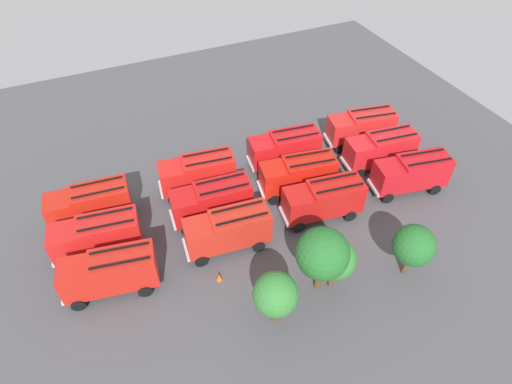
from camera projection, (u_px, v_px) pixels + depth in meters
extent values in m
plane|color=#4C4C51|center=(256.00, 203.00, 40.12)|extent=(64.67, 64.67, 0.00)
cube|color=red|center=(340.00, 130.00, 44.92)|extent=(2.63, 2.86, 2.60)
cube|color=#8C9EAD|center=(331.00, 129.00, 44.53)|extent=(0.47, 2.10, 1.46)
cube|color=red|center=(371.00, 124.00, 45.40)|extent=(5.18, 3.35, 2.90)
cube|color=black|center=(376.00, 116.00, 43.82)|extent=(4.27, 0.92, 0.12)
cube|color=black|center=(371.00, 108.00, 44.79)|extent=(4.27, 0.92, 0.12)
cube|color=silver|center=(328.00, 140.00, 45.52)|extent=(0.64, 2.37, 0.28)
cylinder|color=black|center=(340.00, 149.00, 45.13)|extent=(1.15, 0.55, 1.10)
cylinder|color=black|center=(332.00, 136.00, 46.81)|extent=(1.15, 0.55, 1.10)
cylinder|color=black|center=(382.00, 142.00, 45.94)|extent=(1.15, 0.55, 1.10)
cylinder|color=black|center=(373.00, 130.00, 47.62)|extent=(1.15, 0.55, 1.10)
cube|color=red|center=(262.00, 153.00, 42.19)|extent=(2.50, 2.76, 2.60)
cube|color=#8C9EAD|center=(251.00, 152.00, 41.76)|extent=(0.35, 2.12, 1.46)
cube|color=red|center=(295.00, 145.00, 42.81)|extent=(5.08, 3.09, 2.90)
cube|color=black|center=(298.00, 137.00, 41.24)|extent=(4.30, 0.67, 0.12)
cube|color=black|center=(293.00, 129.00, 42.19)|extent=(4.30, 0.67, 0.12)
cube|color=silver|center=(250.00, 164.00, 42.74)|extent=(0.50, 2.38, 0.28)
cylinder|color=black|center=(263.00, 172.00, 42.40)|extent=(1.14, 0.49, 1.10)
cylinder|color=black|center=(256.00, 158.00, 44.06)|extent=(1.14, 0.49, 1.10)
cylinder|color=black|center=(309.00, 163.00, 43.41)|extent=(1.14, 0.49, 1.10)
cylinder|color=black|center=(300.00, 149.00, 45.06)|extent=(1.14, 0.49, 1.10)
cube|color=red|center=(172.00, 178.00, 39.47)|extent=(2.49, 2.75, 2.60)
cube|color=#8C9EAD|center=(160.00, 178.00, 39.03)|extent=(0.34, 2.12, 1.46)
cube|color=red|center=(209.00, 170.00, 40.09)|extent=(5.07, 3.08, 2.90)
cube|color=black|center=(209.00, 162.00, 38.53)|extent=(4.30, 0.66, 0.12)
cube|color=black|center=(206.00, 152.00, 39.47)|extent=(4.30, 0.66, 0.12)
cube|color=silver|center=(161.00, 190.00, 40.02)|extent=(0.49, 2.38, 0.28)
cylinder|color=black|center=(174.00, 199.00, 39.68)|extent=(1.14, 0.48, 1.10)
cylinder|color=black|center=(170.00, 182.00, 41.33)|extent=(1.14, 0.48, 1.10)
cylinder|color=black|center=(225.00, 189.00, 40.70)|extent=(1.14, 0.48, 1.10)
cylinder|color=black|center=(219.00, 173.00, 42.35)|extent=(1.14, 0.48, 1.10)
cube|color=red|center=(60.00, 211.00, 36.47)|extent=(2.42, 2.69, 2.60)
cube|color=#8C9EAD|center=(46.00, 211.00, 36.01)|extent=(0.27, 2.12, 1.46)
cube|color=red|center=(102.00, 200.00, 37.18)|extent=(5.00, 2.92, 2.90)
cube|color=black|center=(98.00, 193.00, 35.62)|extent=(4.31, 0.51, 0.12)
cube|color=black|center=(97.00, 182.00, 36.55)|extent=(4.31, 0.51, 0.12)
cube|color=silver|center=(50.00, 223.00, 36.99)|extent=(0.41, 2.38, 0.28)
cylinder|color=black|center=(64.00, 233.00, 36.68)|extent=(1.13, 0.45, 1.10)
cylinder|color=black|center=(63.00, 214.00, 38.32)|extent=(1.13, 0.45, 1.10)
cylinder|color=black|center=(122.00, 220.00, 37.82)|extent=(1.13, 0.45, 1.10)
cylinder|color=black|center=(119.00, 201.00, 39.45)|extent=(1.13, 0.45, 1.10)
cube|color=red|center=(358.00, 153.00, 42.09)|extent=(2.49, 2.75, 2.60)
cube|color=#8C9EAD|center=(349.00, 153.00, 41.65)|extent=(0.34, 2.12, 1.46)
cube|color=red|center=(390.00, 146.00, 42.72)|extent=(5.07, 3.08, 2.90)
cube|color=black|center=(397.00, 137.00, 41.15)|extent=(4.30, 0.66, 0.12)
cube|color=black|center=(390.00, 129.00, 42.10)|extent=(4.30, 0.66, 0.12)
cube|color=silver|center=(346.00, 165.00, 42.64)|extent=(0.49, 2.38, 0.28)
cylinder|color=black|center=(359.00, 173.00, 42.30)|extent=(1.13, 0.48, 1.10)
cylinder|color=black|center=(349.00, 159.00, 43.95)|extent=(1.13, 0.48, 1.10)
cylinder|color=black|center=(403.00, 164.00, 43.32)|extent=(1.13, 0.48, 1.10)
cylinder|color=black|center=(391.00, 150.00, 44.97)|extent=(1.13, 0.48, 1.10)
cube|color=red|center=(273.00, 179.00, 39.42)|extent=(2.58, 2.83, 2.60)
cube|color=#8C9EAD|center=(262.00, 178.00, 39.01)|extent=(0.43, 2.11, 1.46)
cube|color=red|center=(309.00, 171.00, 39.94)|extent=(5.15, 3.26, 2.90)
cube|color=black|center=(313.00, 163.00, 38.37)|extent=(4.28, 0.83, 0.12)
cube|color=black|center=(308.00, 154.00, 39.33)|extent=(4.28, 0.83, 0.12)
cube|color=silver|center=(260.00, 190.00, 40.00)|extent=(0.59, 2.38, 0.28)
cylinder|color=black|center=(274.00, 200.00, 39.63)|extent=(1.14, 0.53, 1.10)
cylinder|color=black|center=(267.00, 183.00, 41.30)|extent=(1.14, 0.53, 1.10)
cylinder|color=black|center=(323.00, 191.00, 40.51)|extent=(1.14, 0.53, 1.10)
cylinder|color=black|center=(315.00, 174.00, 42.18)|extent=(1.14, 0.53, 1.10)
cube|color=red|center=(185.00, 207.00, 36.75)|extent=(2.40, 2.68, 2.60)
cube|color=#8C9EAD|center=(172.00, 208.00, 36.29)|extent=(0.26, 2.12, 1.46)
cube|color=red|center=(223.00, 197.00, 37.47)|extent=(5.00, 2.90, 2.90)
cube|color=black|center=(225.00, 189.00, 35.91)|extent=(4.31, 0.49, 0.12)
cube|color=black|center=(220.00, 179.00, 36.84)|extent=(4.31, 0.49, 0.12)
cube|color=silver|center=(173.00, 220.00, 37.27)|extent=(0.40, 2.38, 0.28)
cylinder|color=black|center=(187.00, 230.00, 36.97)|extent=(1.13, 0.44, 1.10)
cylinder|color=black|center=(182.00, 211.00, 38.60)|extent=(1.13, 0.44, 1.10)
cylinder|color=black|center=(241.00, 216.00, 38.12)|extent=(1.13, 0.44, 1.10)
cylinder|color=black|center=(233.00, 198.00, 39.75)|extent=(1.13, 0.44, 1.10)
cube|color=red|center=(65.00, 243.00, 33.93)|extent=(2.52, 2.77, 2.60)
cube|color=#8C9EAD|center=(50.00, 243.00, 33.51)|extent=(0.37, 2.12, 1.46)
cube|color=red|center=(110.00, 232.00, 34.53)|extent=(5.09, 3.13, 2.90)
cube|color=black|center=(105.00, 226.00, 32.97)|extent=(4.30, 0.70, 0.12)
cube|color=black|center=(105.00, 213.00, 33.91)|extent=(4.30, 0.70, 0.12)
cube|color=silver|center=(54.00, 255.00, 34.49)|extent=(0.52, 2.38, 0.28)
cylinder|color=black|center=(68.00, 267.00, 34.14)|extent=(1.14, 0.50, 1.10)
cylinder|color=black|center=(69.00, 244.00, 35.80)|extent=(1.14, 0.50, 1.10)
cylinder|color=black|center=(130.00, 253.00, 35.13)|extent=(1.14, 0.50, 1.10)
cylinder|color=black|center=(128.00, 232.00, 36.78)|extent=(1.14, 0.50, 1.10)
cube|color=red|center=(387.00, 177.00, 39.59)|extent=(2.62, 2.86, 2.60)
cube|color=#8C9EAD|center=(378.00, 176.00, 39.20)|extent=(0.47, 2.10, 1.46)
cube|color=red|center=(422.00, 170.00, 40.07)|extent=(5.18, 3.34, 2.90)
cube|color=black|center=(430.00, 162.00, 38.50)|extent=(4.27, 0.91, 0.12)
cube|color=black|center=(423.00, 153.00, 39.46)|extent=(4.27, 0.91, 0.12)
cube|color=silver|center=(373.00, 188.00, 40.19)|extent=(0.63, 2.37, 0.28)
cylinder|color=black|center=(388.00, 198.00, 39.80)|extent=(1.15, 0.55, 1.10)
cylinder|color=black|center=(377.00, 181.00, 41.47)|extent=(1.15, 0.55, 1.10)
cylinder|color=black|center=(435.00, 190.00, 40.61)|extent=(1.15, 0.55, 1.10)
cylinder|color=black|center=(422.00, 173.00, 42.29)|extent=(1.15, 0.55, 1.10)
cube|color=red|center=(297.00, 205.00, 36.97)|extent=(2.52, 2.78, 2.60)
cube|color=#8C9EAD|center=(286.00, 205.00, 36.54)|extent=(0.37, 2.12, 1.46)
cube|color=red|center=(335.00, 196.00, 37.56)|extent=(5.10, 3.13, 2.90)
cube|color=black|center=(340.00, 188.00, 36.00)|extent=(4.30, 0.71, 0.12)
cube|color=black|center=(334.00, 178.00, 36.95)|extent=(4.30, 0.71, 0.12)
cube|color=silver|center=(284.00, 217.00, 37.53)|extent=(0.52, 2.38, 0.28)
cylinder|color=black|center=(299.00, 227.00, 37.18)|extent=(1.14, 0.50, 1.10)
cylinder|color=black|center=(290.00, 208.00, 38.83)|extent=(1.14, 0.50, 1.10)
cylinder|color=black|center=(350.00, 216.00, 38.16)|extent=(1.14, 0.50, 1.10)
cylinder|color=black|center=(339.00, 198.00, 39.81)|extent=(1.14, 0.50, 1.10)
cube|color=red|center=(199.00, 237.00, 34.35)|extent=(2.44, 2.71, 2.60)
cube|color=#8C9EAD|center=(186.00, 238.00, 33.89)|extent=(0.29, 2.12, 1.46)
cube|color=red|center=(240.00, 226.00, 35.03)|extent=(5.02, 2.96, 2.90)
cube|color=black|center=(242.00, 219.00, 33.47)|extent=(4.31, 0.55, 0.12)
cube|color=black|center=(237.00, 207.00, 34.41)|extent=(4.31, 0.55, 0.12)
cube|color=silver|center=(186.00, 250.00, 34.88)|extent=(0.43, 2.38, 0.28)
cylinder|color=black|center=(202.00, 261.00, 34.56)|extent=(1.13, 0.46, 1.10)
cylinder|color=black|center=(195.00, 239.00, 36.20)|extent=(1.13, 0.46, 1.10)
cylinder|color=black|center=(259.00, 246.00, 35.67)|extent=(1.13, 0.46, 1.10)
cylinder|color=black|center=(250.00, 226.00, 37.30)|extent=(1.13, 0.46, 1.10)
cube|color=red|center=(76.00, 279.00, 31.46)|extent=(2.59, 2.84, 2.60)
cube|color=#8C9EAD|center=(60.00, 280.00, 31.05)|extent=(0.44, 2.11, 1.46)
cube|color=red|center=(124.00, 268.00, 31.97)|extent=(5.16, 3.28, 2.90)
cube|color=black|center=(120.00, 263.00, 30.40)|extent=(4.28, 0.85, 0.12)
cube|color=black|center=(119.00, 248.00, 31.36)|extent=(4.28, 0.85, 0.12)
cube|color=silver|center=(64.00, 291.00, 32.04)|extent=(0.60, 2.37, 0.28)
cylinder|color=black|center=(79.00, 305.00, 31.66)|extent=(1.14, 0.53, 1.10)
cylinder|color=black|center=(80.00, 279.00, 33.33)|extent=(1.14, 0.53, 1.10)
cylinder|color=black|center=(145.00, 291.00, 32.53)|extent=(1.14, 0.53, 1.10)
cylinder|color=black|center=(143.00, 266.00, 34.20)|extent=(1.14, 0.53, 1.10)
cylinder|color=black|center=(107.00, 194.00, 40.35)|extent=(0.16, 0.16, 0.80)
cylinder|color=black|center=(106.00, 196.00, 40.23)|extent=(0.16, 0.16, 0.80)
cube|color=black|center=(105.00, 189.00, 39.77)|extent=(0.48, 0.41, 0.70)
sphere|color=brown|center=(103.00, 186.00, 39.45)|extent=(0.23, 0.23, 0.23)
cylinder|color=black|center=(103.00, 185.00, 39.39)|extent=(0.28, 0.28, 0.07)
cylinder|color=black|center=(344.00, 182.00, 41.66)|extent=(0.16, 0.16, 0.76)
cylinder|color=black|center=(346.00, 182.00, 41.67)|extent=(0.16, 0.16, 0.76)
cube|color=gold|center=(346.00, 176.00, 41.17)|extent=(0.48, 0.38, 0.66)
sphere|color=tan|center=(346.00, 173.00, 40.87)|extent=(0.21, 0.21, 0.21)
cylinder|color=gold|center=(346.00, 172.00, 40.81)|extent=(0.27, 0.27, 0.06)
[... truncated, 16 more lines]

